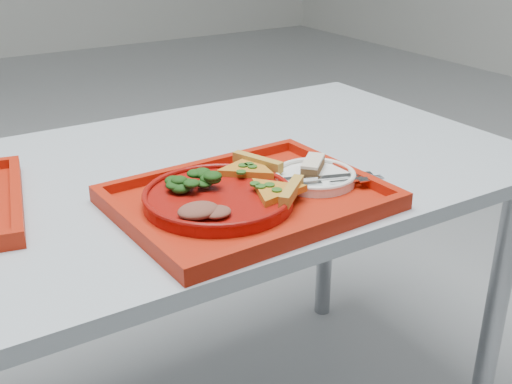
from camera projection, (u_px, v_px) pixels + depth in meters
table at (145, 214)px, 1.27m from camera, size 1.60×0.80×0.75m
tray_main at (249, 202)px, 1.13m from camera, size 0.47×0.37×0.01m
dinner_plate at (219, 199)px, 1.11m from camera, size 0.26×0.26×0.02m
side_plate at (315, 178)px, 1.20m from camera, size 0.15×0.15×0.01m
pizza_slice_a at (275, 189)px, 1.10m from camera, size 0.15×0.16×0.02m
pizza_slice_b at (247, 167)px, 1.19m from camera, size 0.15×0.14×0.02m
salad_heap at (192, 179)px, 1.12m from camera, size 0.08×0.07×0.04m
meat_portion at (198, 210)px, 1.02m from camera, size 0.07×0.06×0.02m
dessert_bar at (313, 165)px, 1.21m from camera, size 0.08×0.08×0.02m
knife at (324, 177)px, 1.18m from camera, size 0.18×0.08×0.01m
fork at (329, 182)px, 1.15m from camera, size 0.18×0.07×0.01m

